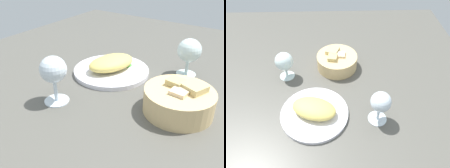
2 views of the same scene
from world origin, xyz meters
TOP-DOWN VIEW (x-y plane):
  - ground_plane at (0.00, 0.00)cm, footprint 140.00×140.00cm
  - plate at (-0.13, -9.76)cm, footprint 24.74×24.74cm
  - omelette at (-0.13, -9.76)cm, footprint 18.62×14.73cm
  - lettuce_garnish at (-5.25, -7.47)cm, footprint 4.32×4.32cm
  - bread_basket at (8.83, 16.92)cm, footprint 17.68×17.68cm
  - wine_glass_near at (22.73, -12.34)cm, footprint 7.11×7.11cm
  - wine_glass_far at (-12.82, 11.21)cm, footprint 7.55×7.55cm

SIDE VIEW (x-z plane):
  - ground_plane at x=0.00cm, z-range -2.00..0.00cm
  - plate at x=-0.13cm, z-range 0.00..1.40cm
  - lettuce_garnish at x=-5.25cm, z-range 1.40..2.79cm
  - bread_basket at x=8.83cm, z-range -0.57..7.35cm
  - omelette at x=-0.13cm, z-range 1.40..5.87cm
  - wine_glass_far at x=-12.82cm, z-range 1.84..14.02cm
  - wine_glass_near at x=22.73cm, z-range 2.30..15.49cm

